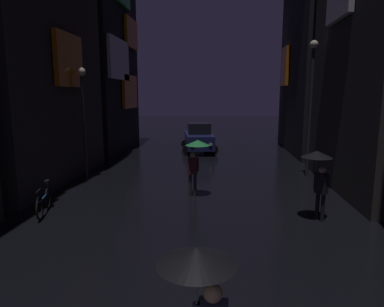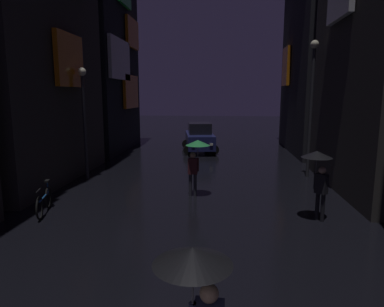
{
  "view_description": "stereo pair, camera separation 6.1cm",
  "coord_description": "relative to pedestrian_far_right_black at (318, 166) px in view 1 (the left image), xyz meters",
  "views": [
    {
      "loc": [
        0.99,
        -1.14,
        3.77
      ],
      "look_at": [
        0.0,
        10.6,
        1.73
      ],
      "focal_mm": 32.0,
      "sensor_mm": 36.0,
      "label": 1
    },
    {
      "loc": [
        1.05,
        -1.13,
        3.77
      ],
      "look_at": [
        0.0,
        10.6,
        1.73
      ],
      "focal_mm": 32.0,
      "sensor_mm": 36.0,
      "label": 2
    }
  ],
  "objects": [
    {
      "name": "building_left_far",
      "position": [
        -11.37,
        12.7,
        5.07
      ],
      "size": [
        4.25,
        7.59,
        13.47
      ],
      "color": "black",
      "rests_on": "ground"
    },
    {
      "name": "streetlamp_right_far",
      "position": [
        1.1,
        5.67,
        2.1
      ],
      "size": [
        0.36,
        0.36,
        6.1
      ],
      "color": "#2D2D33",
      "rests_on": "ground"
    },
    {
      "name": "streetlamp_left_far",
      "position": [
        -8.9,
        4.33,
        1.45
      ],
      "size": [
        0.36,
        0.36,
        4.91
      ],
      "color": "#2D2D33",
      "rests_on": "ground"
    },
    {
      "name": "pedestrian_midstreet_left_green",
      "position": [
        -3.81,
        2.15,
        0.0
      ],
      "size": [
        0.9,
        0.9,
        2.12
      ],
      "color": "#2D2D38",
      "rests_on": "ground"
    },
    {
      "name": "bicycle_parked_at_storefront",
      "position": [
        -8.51,
        -0.18,
        -1.28
      ],
      "size": [
        0.52,
        1.78,
        0.96
      ],
      "color": "black",
      "rests_on": "ground"
    },
    {
      "name": "pedestrian_foreground_right_black",
      "position": [
        -3.1,
        -6.73,
        0.0
      ],
      "size": [
        0.9,
        0.9,
        2.12
      ],
      "color": "#2D2D38",
      "rests_on": "ground"
    },
    {
      "name": "pedestrian_far_right_black",
      "position": [
        0.0,
        0.0,
        0.0
      ],
      "size": [
        0.9,
        0.9,
        2.12
      ],
      "color": "black",
      "rests_on": "ground"
    },
    {
      "name": "car_distant",
      "position": [
        -4.37,
        12.29,
        -0.74
      ],
      "size": [
        2.66,
        4.33,
        1.92
      ],
      "color": "navy",
      "rests_on": "ground"
    }
  ]
}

